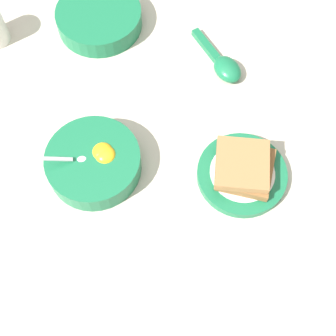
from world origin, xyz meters
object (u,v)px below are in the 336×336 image
(egg_bowl, at_px, (94,162))
(toast_plate, at_px, (242,174))
(congee_bowl, at_px, (99,18))
(soup_spoon, at_px, (224,65))
(toast_sandwich, at_px, (244,167))

(egg_bowl, relative_size, toast_plate, 1.05)
(congee_bowl, bearing_deg, egg_bowl, -99.26)
(toast_plate, distance_m, congee_bowl, 0.47)
(soup_spoon, bearing_deg, egg_bowl, -149.14)
(soup_spoon, distance_m, congee_bowl, 0.30)
(toast_plate, relative_size, congee_bowl, 0.90)
(egg_bowl, relative_size, congee_bowl, 0.95)
(soup_spoon, height_order, congee_bowl, congee_bowl)
(egg_bowl, bearing_deg, soup_spoon, 30.86)
(egg_bowl, bearing_deg, toast_plate, -14.97)
(toast_plate, height_order, toast_sandwich, toast_sandwich)
(toast_sandwich, bearing_deg, toast_plate, -111.06)
(toast_plate, distance_m, soup_spoon, 0.25)
(egg_bowl, distance_m, toast_plate, 0.28)
(egg_bowl, distance_m, congee_bowl, 0.36)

